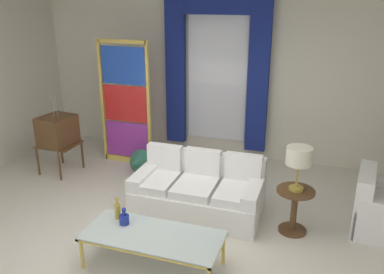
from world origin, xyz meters
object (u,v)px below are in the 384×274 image
at_px(bottle_crystal_tall, 118,210).
at_px(armchair_white, 383,211).
at_px(stained_glass_divider, 125,106).
at_px(table_lamp_brass, 299,158).
at_px(bottle_blue_decanter, 124,218).
at_px(vintage_tv, 57,132).
at_px(peacock_figurine, 139,164).
at_px(coffee_table, 153,237).
at_px(couch_white_long, 199,191).
at_px(round_side_table, 294,207).

xyz_separation_m(bottle_crystal_tall, armchair_white, (3.03, 1.43, -0.23)).
xyz_separation_m(stained_glass_divider, table_lamp_brass, (3.08, -1.37, -0.03)).
bearing_deg(bottle_blue_decanter, table_lamp_brass, 32.05).
height_order(vintage_tv, stained_glass_divider, stained_glass_divider).
bearing_deg(armchair_white, bottle_blue_decanter, -152.44).
xyz_separation_m(bottle_blue_decanter, peacock_figurine, (-0.82, 2.03, -0.26)).
distance_m(coffee_table, table_lamp_brass, 1.99).
height_order(couch_white_long, armchair_white, couch_white_long).
xyz_separation_m(round_side_table, table_lamp_brass, (0.00, -0.00, 0.67)).
height_order(coffee_table, round_side_table, round_side_table).
bearing_deg(bottle_crystal_tall, round_side_table, 28.47).
xyz_separation_m(bottle_crystal_tall, table_lamp_brass, (1.94, 1.05, 0.51)).
relative_size(vintage_tv, peacock_figurine, 2.24).
height_order(couch_white_long, round_side_table, couch_white_long).
bearing_deg(couch_white_long, stained_glass_divider, 144.71).
xyz_separation_m(couch_white_long, peacock_figurine, (-1.32, 0.77, -0.08)).
distance_m(vintage_tv, armchair_white, 5.09).
xyz_separation_m(couch_white_long, coffee_table, (-0.10, -1.35, 0.07)).
height_order(armchair_white, stained_glass_divider, stained_glass_divider).
height_order(bottle_crystal_tall, vintage_tv, vintage_tv).
relative_size(bottle_blue_decanter, round_side_table, 0.35).
distance_m(peacock_figurine, table_lamp_brass, 2.90).
relative_size(bottle_blue_decanter, table_lamp_brass, 0.37).
xyz_separation_m(couch_white_long, stained_glass_divider, (-1.77, 1.25, 0.75)).
xyz_separation_m(couch_white_long, bottle_crystal_tall, (-0.63, -1.17, 0.21)).
xyz_separation_m(coffee_table, bottle_blue_decanter, (-0.40, 0.10, 0.10)).
bearing_deg(vintage_tv, round_side_table, -8.84).
bearing_deg(stained_glass_divider, vintage_tv, -140.08).
bearing_deg(vintage_tv, table_lamp_brass, -8.84).
distance_m(bottle_crystal_tall, peacock_figurine, 2.09).
distance_m(coffee_table, vintage_tv, 3.19).
distance_m(armchair_white, stained_glass_divider, 4.35).
distance_m(armchair_white, round_side_table, 1.15).
distance_m(couch_white_long, vintage_tv, 2.75).
xyz_separation_m(couch_white_long, vintage_tv, (-2.67, 0.50, 0.42)).
bearing_deg(vintage_tv, armchair_white, -2.75).
bearing_deg(couch_white_long, peacock_figurine, 149.69).
relative_size(bottle_crystal_tall, peacock_figurine, 0.46).
distance_m(bottle_blue_decanter, stained_glass_divider, 2.87).
height_order(coffee_table, stained_glass_divider, stained_glass_divider).
relative_size(coffee_table, bottle_crystal_tall, 5.56).
bearing_deg(stained_glass_divider, peacock_figurine, -46.96).
bearing_deg(vintage_tv, bottle_crystal_tall, -39.33).
bearing_deg(armchair_white, vintage_tv, 177.25).
relative_size(couch_white_long, bottle_crystal_tall, 6.34).
xyz_separation_m(bottle_crystal_tall, peacock_figurine, (-0.69, 1.95, -0.30)).
relative_size(coffee_table, table_lamp_brass, 2.72).
bearing_deg(round_side_table, vintage_tv, 171.16).
xyz_separation_m(vintage_tv, round_side_table, (3.98, -0.62, -0.37)).
bearing_deg(peacock_figurine, table_lamp_brass, -18.72).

